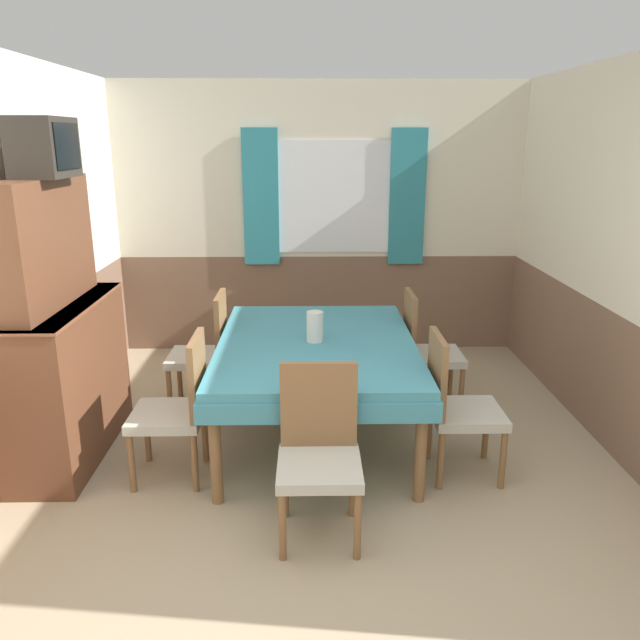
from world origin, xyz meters
TOP-DOWN VIEW (x-y plane):
  - ground_plane at (0.00, 0.00)m, footprint 16.00×16.00m
  - wall_back at (0.01, 3.89)m, footprint 4.31×0.09m
  - wall_left at (-1.98, 1.94)m, footprint 0.05×4.27m
  - wall_right at (1.98, 1.94)m, footprint 0.05×4.27m
  - dining_table at (-0.05, 1.90)m, footprint 1.38×1.89m
  - chair_right_far at (0.81, 2.44)m, footprint 0.44×0.44m
  - chair_left_far at (-0.91, 2.44)m, footprint 0.44×0.44m
  - chair_right_near at (0.81, 1.37)m, footprint 0.44×0.44m
  - chair_left_near at (-0.91, 1.37)m, footprint 0.44×0.44m
  - chair_head_near at (-0.05, 0.78)m, footprint 0.44×0.44m
  - sideboard at (-1.73, 1.69)m, footprint 0.46×1.28m
  - tv at (-1.69, 1.72)m, footprint 0.29×0.47m
  - vase at (-0.06, 1.89)m, footprint 0.11×0.11m

SIDE VIEW (x-z plane):
  - ground_plane at x=0.00m, z-range 0.00..0.00m
  - chair_right_far at x=0.81m, z-range 0.02..0.95m
  - chair_left_far at x=-0.91m, z-range 0.02..0.95m
  - chair_right_near at x=0.81m, z-range 0.02..0.95m
  - chair_left_near at x=-0.91m, z-range 0.02..0.95m
  - chair_head_near at x=-0.05m, z-range 0.02..0.95m
  - dining_table at x=-0.05m, z-range 0.26..0.99m
  - sideboard at x=-1.73m, z-range -0.14..1.70m
  - vase at x=-0.06m, z-range 0.72..0.94m
  - wall_left at x=-1.98m, z-range 0.00..2.60m
  - wall_right at x=1.98m, z-range 0.00..2.60m
  - wall_back at x=0.01m, z-range 0.02..2.62m
  - tv at x=-1.69m, z-range 1.84..2.20m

